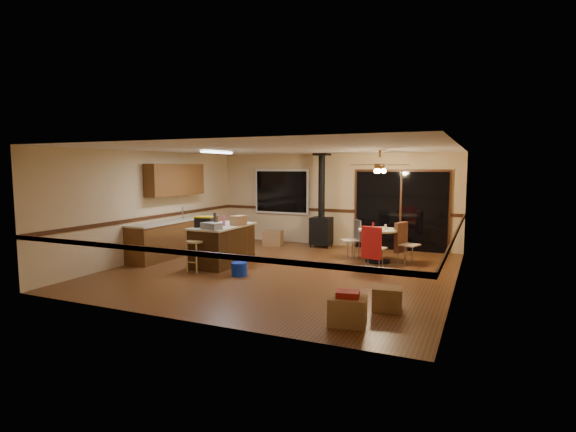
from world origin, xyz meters
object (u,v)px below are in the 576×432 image
Objects in this scene: dining_table at (378,240)px; box_corner_b at (387,299)px; chair_right at (402,238)px; toolbox_grey at (211,226)px; box_under_window at (273,238)px; chair_left at (354,235)px; chair_near at (372,243)px; kitchen_island at (223,245)px; blue_bucket at (239,269)px; wood_stove at (321,221)px; toolbox_black at (204,222)px; bar_stool at (195,256)px; box_corner_a at (348,311)px.

box_corner_b is at bearing -75.11° from dining_table.
dining_table is 2.10× the size of box_corner_b.
chair_right is at bearing 96.33° from box_corner_b.
box_under_window is at bearing 92.93° from toolbox_grey.
toolbox_grey reaches higher than chair_left.
box_corner_b is at bearing -71.67° from chair_near.
kitchen_island is 4.14m from chair_right.
blue_bucket is 3.17m from chair_left.
toolbox_black is at bearing -113.52° from wood_stove.
kitchen_island reaches higher than blue_bucket.
toolbox_black reaches higher than blue_bucket.
wood_stove is 3.78× the size of bar_stool.
blue_bucket is at bearing 146.39° from box_corner_a.
box_corner_b is at bearing 66.47° from box_corner_a.
toolbox_black reaches higher than bar_stool.
chair_near is at bearing 24.61° from toolbox_grey.
chair_right is (3.72, 1.80, 0.14)m from kitchen_island.
chair_left is 2.81m from box_under_window.
toolbox_grey is 1.34× the size of blue_bucket.
wood_stove reaches higher than dining_table.
toolbox_black is 0.57× the size of bar_stool.
wood_stove reaches higher than chair_right.
toolbox_grey reaches higher than blue_bucket.
box_corner_b is (4.12, -1.82, -0.27)m from kitchen_island.
chair_right is 1.34× the size of box_corner_a.
chair_left is at bearing 177.82° from chair_right.
chair_near reaches higher than box_corner_a.
kitchen_island is 4.52m from box_corner_b.
box_corner_b is at bearing -83.67° from chair_right.
chair_near is (0.06, -0.88, 0.06)m from dining_table.
toolbox_grey is 0.84× the size of box_corner_a.
chair_left reaches higher than box_under_window.
wood_stove is at bearing 131.03° from chair_near.
box_corner_b is (4.34, -1.40, -0.82)m from toolbox_black.
dining_table is at bearing 31.73° from toolbox_black.
box_corner_b is (2.82, -4.87, -0.55)m from wood_stove.
kitchen_island is at bearing 156.19° from box_corner_b.
kitchen_island is 1.24m from blue_bucket.
wood_stove is 2.34m from dining_table.
chair_right is (3.88, 2.66, 0.26)m from bar_stool.
dining_table is 3.43m from box_under_window.
box_under_window reaches higher than blue_bucket.
wood_stove is at bearing 113.04° from box_corner_a.
blue_bucket is at bearing -122.61° from chair_left.
kitchen_island reaches higher than box_corner_b.
chair_right is (1.14, -0.04, 0.01)m from chair_left.
kitchen_island is 0.88m from bar_stool.
box_corner_b is (1.54, -3.66, -0.41)m from chair_left.
kitchen_island is 0.82m from toolbox_grey.
chair_left is 0.80× the size of chair_right.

